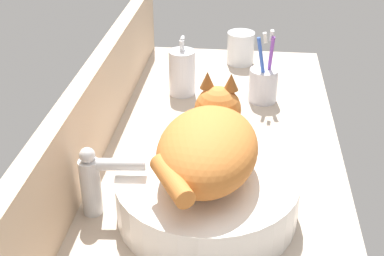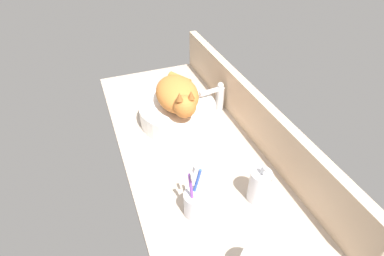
{
  "view_description": "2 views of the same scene",
  "coord_description": "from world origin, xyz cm",
  "px_view_note": "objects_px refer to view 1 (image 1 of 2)",
  "views": [
    {
      "loc": [
        -92.78,
        -5.71,
        61.48
      ],
      "look_at": [
        1.8,
        4.64,
        7.27
      ],
      "focal_mm": 50.0,
      "sensor_mm": 36.0,
      "label": 1
    },
    {
      "loc": [
        82.93,
        -31.18,
        79.04
      ],
      "look_at": [
        3.31,
        -0.93,
        10.64
      ],
      "focal_mm": 28.0,
      "sensor_mm": 36.0,
      "label": 2
    }
  ],
  "objects_px": {
    "toothbrush_cup": "(263,84)",
    "water_glass": "(241,49)",
    "faucet": "(96,179)",
    "sink_basin": "(207,195)",
    "cat": "(208,144)",
    "soap_dispenser": "(182,72)"
  },
  "relations": [
    {
      "from": "cat",
      "to": "faucet",
      "type": "relative_size",
      "value": 2.36
    },
    {
      "from": "cat",
      "to": "water_glass",
      "type": "xyz_separation_m",
      "value": [
        0.7,
        -0.04,
        -0.1
      ]
    },
    {
      "from": "water_glass",
      "to": "faucet",
      "type": "bearing_deg",
      "value": 162.31
    },
    {
      "from": "sink_basin",
      "to": "cat",
      "type": "bearing_deg",
      "value": -1.08
    },
    {
      "from": "faucet",
      "to": "soap_dispenser",
      "type": "bearing_deg",
      "value": -9.89
    },
    {
      "from": "soap_dispenser",
      "to": "water_glass",
      "type": "relative_size",
      "value": 1.61
    },
    {
      "from": "cat",
      "to": "soap_dispenser",
      "type": "relative_size",
      "value": 2.12
    },
    {
      "from": "cat",
      "to": "toothbrush_cup",
      "type": "height_order",
      "value": "cat"
    },
    {
      "from": "sink_basin",
      "to": "toothbrush_cup",
      "type": "height_order",
      "value": "toothbrush_cup"
    },
    {
      "from": "water_glass",
      "to": "cat",
      "type": "bearing_deg",
      "value": 176.86
    },
    {
      "from": "faucet",
      "to": "soap_dispenser",
      "type": "relative_size",
      "value": 0.9
    },
    {
      "from": "soap_dispenser",
      "to": "water_glass",
      "type": "xyz_separation_m",
      "value": [
        0.22,
        -0.14,
        -0.02
      ]
    },
    {
      "from": "sink_basin",
      "to": "cat",
      "type": "relative_size",
      "value": 1.01
    },
    {
      "from": "sink_basin",
      "to": "cat",
      "type": "xyz_separation_m",
      "value": [
        0.01,
        -0.0,
        0.1
      ]
    },
    {
      "from": "soap_dispenser",
      "to": "sink_basin",
      "type": "bearing_deg",
      "value": -167.8
    },
    {
      "from": "toothbrush_cup",
      "to": "water_glass",
      "type": "xyz_separation_m",
      "value": [
        0.24,
        0.06,
        -0.0
      ]
    },
    {
      "from": "soap_dispenser",
      "to": "cat",
      "type": "bearing_deg",
      "value": -167.43
    },
    {
      "from": "water_glass",
      "to": "soap_dispenser",
      "type": "bearing_deg",
      "value": 147.08
    },
    {
      "from": "cat",
      "to": "soap_dispenser",
      "type": "xyz_separation_m",
      "value": [
        0.47,
        0.11,
        -0.08
      ]
    },
    {
      "from": "cat",
      "to": "faucet",
      "type": "bearing_deg",
      "value": 99.05
    },
    {
      "from": "faucet",
      "to": "soap_dispenser",
      "type": "distance_m",
      "value": 0.51
    },
    {
      "from": "cat",
      "to": "sink_basin",
      "type": "bearing_deg",
      "value": 178.92
    }
  ]
}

